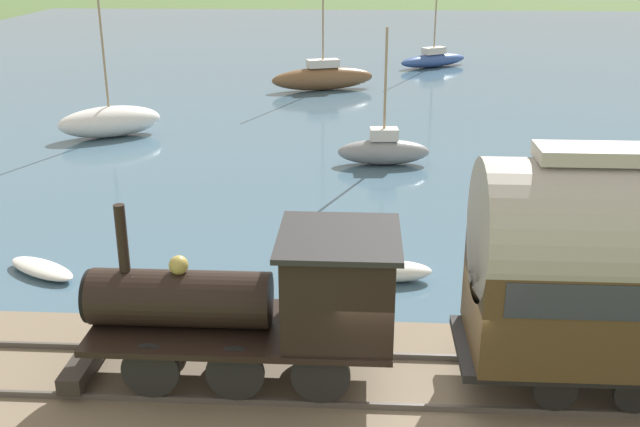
{
  "coord_description": "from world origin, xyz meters",
  "views": [
    {
      "loc": [
        -12.03,
        0.89,
        8.37
      ],
      "look_at": [
        4.46,
        1.84,
        2.26
      ],
      "focal_mm": 42.0,
      "sensor_mm": 36.0,
      "label": 1
    }
  ],
  "objects_px": {
    "rowboat_off_pier": "(42,269)",
    "rowboat_near_shore": "(581,296)",
    "rowboat_mid_harbor": "(386,271)",
    "sailboat_gray": "(384,150)",
    "sailboat_brown": "(323,77)",
    "sailboat_white": "(110,121)",
    "steam_locomotive": "(273,297)",
    "sailboat_blue": "(433,59)"
  },
  "relations": [
    {
      "from": "rowboat_mid_harbor",
      "to": "sailboat_gray",
      "type": "bearing_deg",
      "value": -2.13
    },
    {
      "from": "steam_locomotive",
      "to": "rowboat_off_pier",
      "type": "bearing_deg",
      "value": 51.93
    },
    {
      "from": "sailboat_brown",
      "to": "rowboat_mid_harbor",
      "type": "relative_size",
      "value": 3.41
    },
    {
      "from": "rowboat_off_pier",
      "to": "rowboat_mid_harbor",
      "type": "distance_m",
      "value": 9.06
    },
    {
      "from": "sailboat_blue",
      "to": "sailboat_white",
      "type": "relative_size",
      "value": 1.18
    },
    {
      "from": "sailboat_gray",
      "to": "sailboat_white",
      "type": "bearing_deg",
      "value": 69.38
    },
    {
      "from": "rowboat_near_shore",
      "to": "sailboat_gray",
      "type": "bearing_deg",
      "value": 29.96
    },
    {
      "from": "sailboat_white",
      "to": "rowboat_off_pier",
      "type": "relative_size",
      "value": 2.97
    },
    {
      "from": "sailboat_blue",
      "to": "rowboat_off_pier",
      "type": "bearing_deg",
      "value": 125.25
    },
    {
      "from": "sailboat_blue",
      "to": "sailboat_gray",
      "type": "height_order",
      "value": "sailboat_blue"
    },
    {
      "from": "sailboat_brown",
      "to": "rowboat_off_pier",
      "type": "height_order",
      "value": "sailboat_brown"
    },
    {
      "from": "sailboat_gray",
      "to": "rowboat_mid_harbor",
      "type": "bearing_deg",
      "value": 175.38
    },
    {
      "from": "steam_locomotive",
      "to": "rowboat_off_pier",
      "type": "height_order",
      "value": "steam_locomotive"
    },
    {
      "from": "steam_locomotive",
      "to": "sailboat_gray",
      "type": "height_order",
      "value": "sailboat_gray"
    },
    {
      "from": "rowboat_near_shore",
      "to": "rowboat_mid_harbor",
      "type": "xyz_separation_m",
      "value": [
        1.03,
        4.7,
        0.06
      ]
    },
    {
      "from": "steam_locomotive",
      "to": "rowboat_near_shore",
      "type": "relative_size",
      "value": 2.85
    },
    {
      "from": "sailboat_brown",
      "to": "sailboat_white",
      "type": "xyz_separation_m",
      "value": [
        -11.43,
        8.85,
        -0.03
      ]
    },
    {
      "from": "sailboat_blue",
      "to": "rowboat_near_shore",
      "type": "height_order",
      "value": "sailboat_blue"
    },
    {
      "from": "sailboat_blue",
      "to": "sailboat_white",
      "type": "distance_m",
      "value": 25.67
    },
    {
      "from": "steam_locomotive",
      "to": "sailboat_blue",
      "type": "height_order",
      "value": "sailboat_blue"
    },
    {
      "from": "steam_locomotive",
      "to": "sailboat_brown",
      "type": "relative_size",
      "value": 0.75
    },
    {
      "from": "sailboat_white",
      "to": "rowboat_near_shore",
      "type": "xyz_separation_m",
      "value": [
        -15.29,
        -16.58,
        -0.5
      ]
    },
    {
      "from": "rowboat_off_pier",
      "to": "rowboat_near_shore",
      "type": "height_order",
      "value": "rowboat_near_shore"
    },
    {
      "from": "sailboat_white",
      "to": "rowboat_mid_harbor",
      "type": "height_order",
      "value": "sailboat_white"
    },
    {
      "from": "rowboat_off_pier",
      "to": "rowboat_near_shore",
      "type": "relative_size",
      "value": 1.12
    },
    {
      "from": "sailboat_brown",
      "to": "rowboat_near_shore",
      "type": "height_order",
      "value": "sailboat_brown"
    },
    {
      "from": "sailboat_blue",
      "to": "sailboat_white",
      "type": "xyz_separation_m",
      "value": [
        -20.1,
        15.97,
        0.16
      ]
    },
    {
      "from": "sailboat_brown",
      "to": "rowboat_near_shore",
      "type": "xyz_separation_m",
      "value": [
        -26.73,
        -7.73,
        -0.53
      ]
    },
    {
      "from": "sailboat_brown",
      "to": "sailboat_blue",
      "type": "distance_m",
      "value": 11.22
    },
    {
      "from": "rowboat_off_pier",
      "to": "rowboat_mid_harbor",
      "type": "xyz_separation_m",
      "value": [
        0.14,
        -9.06,
        0.11
      ]
    },
    {
      "from": "sailboat_white",
      "to": "sailboat_blue",
      "type": "bearing_deg",
      "value": -67.36
    },
    {
      "from": "sailboat_gray",
      "to": "rowboat_mid_harbor",
      "type": "height_order",
      "value": "sailboat_gray"
    },
    {
      "from": "sailboat_brown",
      "to": "sailboat_blue",
      "type": "bearing_deg",
      "value": -58.93
    },
    {
      "from": "rowboat_off_pier",
      "to": "rowboat_near_shore",
      "type": "distance_m",
      "value": 13.79
    },
    {
      "from": "sailboat_blue",
      "to": "sailboat_white",
      "type": "height_order",
      "value": "sailboat_blue"
    },
    {
      "from": "sailboat_brown",
      "to": "rowboat_near_shore",
      "type": "bearing_deg",
      "value": 176.57
    },
    {
      "from": "steam_locomotive",
      "to": "sailboat_blue",
      "type": "xyz_separation_m",
      "value": [
        39.84,
        -6.34,
        -1.66
      ]
    },
    {
      "from": "sailboat_blue",
      "to": "rowboat_near_shore",
      "type": "distance_m",
      "value": 35.4
    },
    {
      "from": "sailboat_gray",
      "to": "rowboat_near_shore",
      "type": "relative_size",
      "value": 2.45
    },
    {
      "from": "rowboat_off_pier",
      "to": "sailboat_gray",
      "type": "bearing_deg",
      "value": -9.73
    },
    {
      "from": "sailboat_brown",
      "to": "rowboat_off_pier",
      "type": "relative_size",
      "value": 3.39
    },
    {
      "from": "steam_locomotive",
      "to": "sailboat_brown",
      "type": "distance_m",
      "value": 31.22
    }
  ]
}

